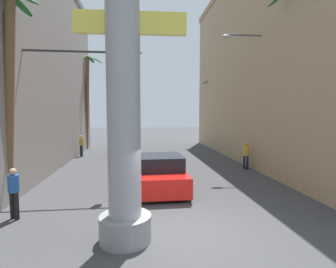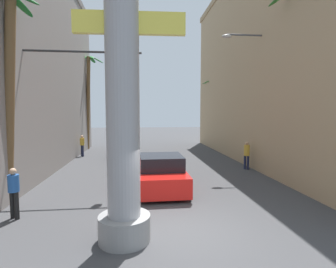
% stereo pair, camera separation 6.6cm
% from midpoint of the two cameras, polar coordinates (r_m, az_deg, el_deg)
% --- Properties ---
extents(ground_plane, '(87.58, 87.58, 0.00)m').
position_cam_midpoint_polar(ground_plane, '(17.64, -2.16, -6.59)').
color(ground_plane, '#424244').
extents(building_right, '(8.54, 23.78, 13.87)m').
position_cam_midpoint_polar(building_right, '(21.10, 26.49, 13.75)').
color(building_right, tan).
rests_on(building_right, ground).
extents(neon_sign_pole, '(3.20, 1.40, 11.11)m').
position_cam_midpoint_polar(neon_sign_pole, '(7.07, -9.66, 16.64)').
color(neon_sign_pole, '#9E9EA3').
rests_on(neon_sign_pole, ground).
extents(street_lamp, '(2.82, 0.28, 7.93)m').
position_cam_midpoint_polar(street_lamp, '(16.11, 19.59, 9.14)').
color(street_lamp, '#59595E').
rests_on(street_lamp, ground).
extents(traffic_light_mast, '(5.14, 0.32, 6.17)m').
position_cam_midpoint_polar(traffic_light_mast, '(12.35, -22.36, 8.43)').
color(traffic_light_mast, '#333333').
rests_on(traffic_light_mast, ground).
extents(car_lead, '(2.17, 4.76, 1.56)m').
position_cam_midpoint_polar(car_lead, '(12.10, -1.46, -8.43)').
color(car_lead, black).
rests_on(car_lead, ground).
extents(car_far, '(2.25, 4.36, 1.56)m').
position_cam_midpoint_polar(car_far, '(20.82, -9.15, -2.86)').
color(car_far, black).
rests_on(car_far, ground).
extents(palm_tree_far_right, '(2.95, 2.92, 6.96)m').
position_cam_midpoint_polar(palm_tree_far_right, '(27.52, 10.49, 7.43)').
color(palm_tree_far_right, brown).
rests_on(palm_tree_far_right, ground).
extents(palm_tree_far_left, '(2.39, 2.57, 8.73)m').
position_cam_midpoint_polar(palm_tree_far_left, '(25.70, -16.85, 8.42)').
color(palm_tree_far_left, brown).
rests_on(palm_tree_far_left, ground).
extents(palm_tree_near_right, '(3.06, 3.29, 9.42)m').
position_cam_midpoint_polar(palm_tree_near_right, '(13.54, 28.85, 13.80)').
color(palm_tree_near_right, brown).
rests_on(palm_tree_near_right, ground).
extents(palm_tree_near_left, '(2.74, 2.61, 8.02)m').
position_cam_midpoint_polar(palm_tree_near_left, '(11.54, -31.38, 11.11)').
color(palm_tree_near_left, brown).
rests_on(palm_tree_near_left, ground).
extents(pedestrian_curb_left, '(0.46, 0.46, 1.67)m').
position_cam_midpoint_polar(pedestrian_curb_left, '(9.96, -30.38, -10.33)').
color(pedestrian_curb_left, black).
rests_on(pedestrian_curb_left, ground).
extents(pedestrian_mid_right, '(0.48, 0.48, 1.71)m').
position_cam_midpoint_polar(pedestrian_mid_right, '(16.63, 16.85, -3.99)').
color(pedestrian_mid_right, '#1E233F').
rests_on(pedestrian_mid_right, ground).
extents(pedestrian_far_left, '(0.47, 0.47, 1.68)m').
position_cam_midpoint_polar(pedestrian_far_left, '(21.65, -18.10, -2.08)').
color(pedestrian_far_left, '#1E233F').
rests_on(pedestrian_far_left, ground).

